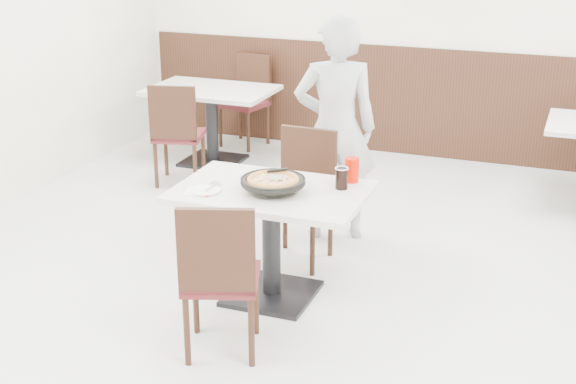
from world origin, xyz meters
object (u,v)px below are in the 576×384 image
(pizza_pan, at_px, (273,185))
(main_table, at_px, (271,244))
(side_plate, at_px, (205,190))
(diner_person, at_px, (336,129))
(pizza, at_px, (273,183))
(bg_chair_left_far, at_px, (244,102))
(bg_table_left, at_px, (212,126))
(red_cup, at_px, (352,170))
(chair_far, at_px, (298,200))
(chair_near, at_px, (221,275))
(cola_glass, at_px, (342,179))
(bg_chair_left_near, at_px, (179,133))

(pizza_pan, bearing_deg, main_table, 126.87)
(side_plate, height_order, diner_person, diner_person)
(pizza, bearing_deg, bg_chair_left_far, 116.89)
(pizza, distance_m, bg_table_left, 3.03)
(pizza, distance_m, red_cup, 0.54)
(chair_far, bearing_deg, diner_person, -97.16)
(bg_table_left, relative_size, bg_chair_left_far, 1.26)
(chair_near, distance_m, bg_chair_left_far, 4.13)
(pizza_pan, height_order, bg_chair_left_far, bg_chair_left_far)
(main_table, relative_size, chair_far, 1.26)
(pizza_pan, xyz_separation_m, red_cup, (0.40, 0.36, 0.04))
(cola_glass, distance_m, bg_table_left, 3.10)
(chair_near, relative_size, diner_person, 0.56)
(side_plate, bearing_deg, chair_far, 65.88)
(chair_far, xyz_separation_m, bg_chair_left_near, (-1.61, 1.23, 0.00))
(main_table, height_order, chair_near, chair_near)
(bg_chair_left_near, bearing_deg, pizza, -62.42)
(chair_near, xyz_separation_m, diner_person, (0.08, 1.84, 0.38))
(side_plate, bearing_deg, main_table, 27.39)
(diner_person, bearing_deg, bg_table_left, -61.03)
(side_plate, bearing_deg, chair_near, -56.42)
(chair_far, distance_m, bg_chair_left_near, 2.03)
(side_plate, relative_size, cola_glass, 1.46)
(red_cup, height_order, bg_table_left, red_cup)
(pizza, xyz_separation_m, bg_chair_left_far, (-1.60, 3.15, -0.34))
(chair_near, relative_size, cola_glass, 7.31)
(red_cup, xyz_separation_m, bg_table_left, (-2.06, 2.14, -0.45))
(bg_table_left, height_order, bg_chair_left_near, bg_chair_left_near)
(cola_glass, bearing_deg, pizza_pan, -151.35)
(diner_person, height_order, bg_table_left, diner_person)
(pizza_pan, bearing_deg, chair_near, -93.86)
(bg_table_left, bearing_deg, red_cup, -46.16)
(bg_table_left, bearing_deg, side_plate, -64.65)
(chair_near, bearing_deg, red_cup, 47.41)
(chair_far, bearing_deg, red_cup, 153.36)
(main_table, height_order, bg_chair_left_near, bg_chair_left_near)
(pizza, bearing_deg, cola_glass, 28.49)
(pizza_pan, relative_size, bg_chair_left_far, 0.36)
(red_cup, bearing_deg, pizza, -138.43)
(red_cup, height_order, diner_person, diner_person)
(chair_far, height_order, cola_glass, chair_far)
(chair_far, bearing_deg, bg_chair_left_far, -56.45)
(chair_near, height_order, pizza_pan, chair_near)
(chair_near, bearing_deg, cola_glass, 45.09)
(chair_near, relative_size, bg_chair_left_near, 1.00)
(side_plate, bearing_deg, diner_person, 71.77)
(bg_chair_left_far, bearing_deg, pizza_pan, 128.75)
(bg_chair_left_far, bearing_deg, main_table, 128.61)
(chair_near, height_order, red_cup, chair_near)
(bg_chair_left_near, bearing_deg, diner_person, -36.27)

